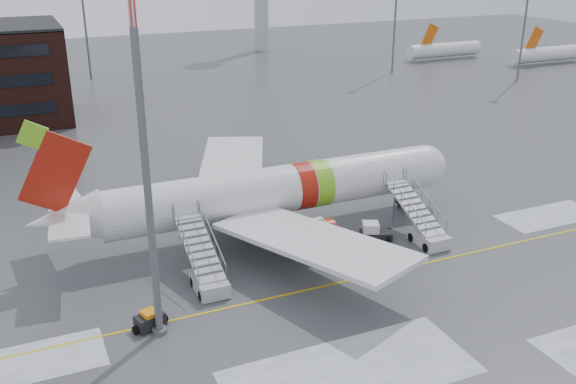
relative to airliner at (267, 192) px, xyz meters
name	(u,v)px	position (x,y,z in m)	size (l,w,h in m)	color
ground	(357,271)	(3.33, -8.86, -3.42)	(260.00, 260.00, 0.00)	#494C4F
airliner	(267,192)	(0.00, 0.00, 0.00)	(35.03, 32.97, 11.18)	silver
airstair_fwd	(424,228)	(10.58, -6.54, -2.35)	(2.05, 7.70, 3.48)	#B4B6BC
airstair_aft	(206,272)	(-7.14, -6.54, -2.35)	(2.05, 7.70, 3.48)	#A4A6AB
pushback_tug	(374,232)	(7.13, -4.83, -2.79)	(2.83, 2.55, 1.43)	black
baggage_tractor	(150,321)	(-11.79, -10.11, -2.92)	(2.37, 1.51, 1.17)	black
light_mast_near	(144,144)	(-11.39, -10.86, 8.49)	(1.20, 1.20, 22.85)	#595B60
distant_aircraft	(477,63)	(65.83, 55.14, -3.42)	(35.00, 18.00, 8.00)	#D8590C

